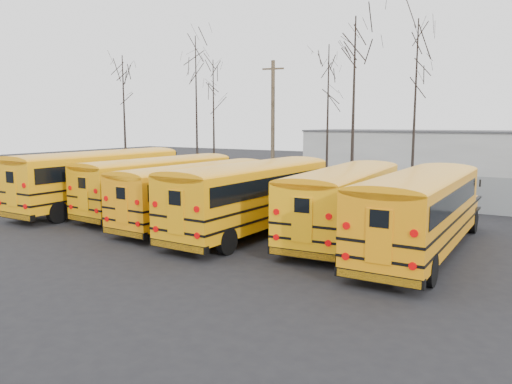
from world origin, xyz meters
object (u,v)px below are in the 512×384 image
Objects in this scene: bus_a at (101,175)px; bus_f at (421,205)px; bus_e at (345,196)px; bus_c at (198,188)px; bus_b at (161,180)px; utility_pole_left at (273,122)px; bus_d at (254,191)px.

bus_f is (17.58, -0.54, -0.12)m from bus_a.
bus_c is at bearing -177.00° from bus_e.
bus_c is at bearing -2.39° from bus_a.
bus_b reaches higher than bus_c.
bus_b reaches higher than bus_e.
bus_f is at bearing -58.58° from utility_pole_left.
bus_a is at bearing 177.91° from bus_f.
bus_b is at bearing 173.95° from bus_e.
bus_d is at bearing -2.69° from bus_c.
bus_a is 14.22m from bus_e.
bus_b is (3.63, 0.87, -0.17)m from bus_a.
bus_e is 3.54m from bus_f.
bus_a is 17.59m from bus_f.
bus_f is (10.47, -0.18, 0.11)m from bus_c.
bus_e is at bearing 19.10° from bus_d.
bus_f is at bearing 2.33° from bus_d.
bus_a is at bearing 179.24° from bus_c.
bus_b is 0.98× the size of bus_f.
bus_e is 1.16× the size of utility_pole_left.
bus_a is 1.08× the size of bus_b.
bus_d is 1.20× the size of utility_pole_left.
bus_d is 1.04× the size of bus_e.
bus_d is 1.02× the size of bus_f.
bus_b is at bearing 14.02° from bus_a.
bus_d reaches higher than bus_e.
bus_c is at bearing 178.69° from bus_f.
bus_e is (7.11, 0.92, 0.06)m from bus_c.
bus_f is 22.05m from utility_pole_left.
bus_d is (3.33, -0.28, 0.13)m from bus_c.
utility_pole_left is at bearing 98.53° from bus_b.
bus_a is 1.25× the size of utility_pole_left.
bus_b is 6.98m from bus_d.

